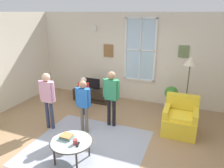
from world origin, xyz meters
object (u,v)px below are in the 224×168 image
Objects in this scene: person_green_shirt at (111,93)px; tv_stand at (92,95)px; floor_lamp at (190,67)px; person_blue_shirt at (83,101)px; cup at (75,142)px; armchair at (180,120)px; remote_near_books at (78,144)px; coffee_table at (72,142)px; book_stack at (67,137)px; person_pink_shirt at (48,95)px; potted_plant_by_window at (171,99)px; person_red_shirt at (84,92)px; television at (92,84)px.

tv_stand is at bearing 132.75° from person_green_shirt.
tv_stand is at bearing 175.56° from floor_lamp.
person_blue_shirt is (0.69, -1.78, 0.61)m from tv_stand.
person_green_shirt is 2.06m from floor_lamp.
person_blue_shirt reaches higher than cup.
armchair is 0.51× the size of floor_lamp.
armchair is 2.52m from remote_near_books.
floor_lamp is at bearing 54.07° from coffee_table.
person_pink_shirt reaches higher than book_stack.
tv_stand is 2.08m from person_pink_shirt.
potted_plant_by_window is 0.46× the size of floor_lamp.
cup is at bearing -92.65° from person_green_shirt.
person_red_shirt reaches higher than cup.
person_pink_shirt reaches higher than person_red_shirt.
person_pink_shirt is at bearing -153.55° from person_green_shirt.
person_green_shirt reaches higher than book_stack.
coffee_table is at bearing -70.68° from tv_stand.
person_pink_shirt reaches higher than person_blue_shirt.
person_pink_shirt is (-0.17, -1.95, 0.69)m from tv_stand.
remote_near_books is (0.18, -0.06, 0.04)m from coffee_table.
person_blue_shirt is at bearing -144.39° from floor_lamp.
person_green_shirt is at bearing 89.41° from remote_near_books.
cup is (1.11, -2.87, 0.30)m from tv_stand.
floor_lamp reaches higher than person_green_shirt.
person_green_shirt is (1.18, -1.27, 0.31)m from television.
book_stack is at bearing -72.02° from person_red_shirt.
coffee_table is 0.74× the size of person_red_shirt.
coffee_table is 0.15m from cup.
person_red_shirt is at bearing 118.03° from person_blue_shirt.
potted_plant_by_window is at bearing 45.49° from person_green_shirt.
coffee_table is 0.58× the size of person_green_shirt.
television is 2.89m from book_stack.
person_green_shirt reaches higher than person_blue_shirt.
coffee_table is at bearing 153.43° from cup.
person_green_shirt reaches higher than potted_plant_by_window.
television is 0.31× the size of floor_lamp.
floor_lamp is (1.70, 2.65, 0.98)m from remote_near_books.
tv_stand is 1.87m from person_green_shirt.
book_stack reaches higher than coffee_table.
person_pink_shirt is at bearing -168.97° from person_blue_shirt.
book_stack is 1.05m from person_blue_shirt.
floor_lamp is (2.86, -0.22, 0.85)m from television.
cup is 2.05m from person_red_shirt.
book_stack is at bearing -72.93° from television.
coffee_table is 3.19m from potted_plant_by_window.
armchair is 8.56× the size of cup.
floor_lamp is (2.02, 2.54, 0.96)m from book_stack.
person_red_shirt is at bearing 64.21° from person_pink_shirt.
remote_near_books is 0.08× the size of floor_lamp.
remote_near_books is (0.31, -0.11, -0.02)m from book_stack.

